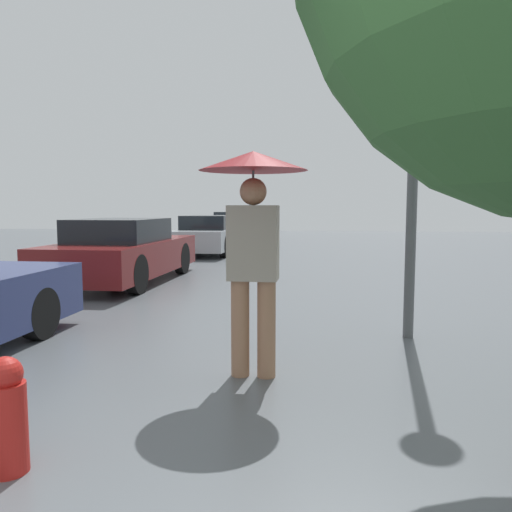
{
  "coord_description": "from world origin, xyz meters",
  "views": [
    {
      "loc": [
        0.59,
        -0.8,
        1.46
      ],
      "look_at": [
        -0.0,
        3.35,
        1.05
      ],
      "focal_mm": 35.0,
      "sensor_mm": 36.0,
      "label": 1
    }
  ],
  "objects_px": {
    "street_lamp": "(416,62)",
    "fire_hydrant": "(7,416)",
    "parked_car_farthest": "(236,227)",
    "parked_car_second": "(123,252)",
    "pedestrian": "(253,212)",
    "parked_car_third": "(210,235)"
  },
  "relations": [
    {
      "from": "parked_car_second",
      "to": "parked_car_farthest",
      "type": "bearing_deg",
      "value": 89.67
    },
    {
      "from": "fire_hydrant",
      "to": "street_lamp",
      "type": "bearing_deg",
      "value": 51.13
    },
    {
      "from": "parked_car_farthest",
      "to": "fire_hydrant",
      "type": "relative_size",
      "value": 5.92
    },
    {
      "from": "parked_car_farthest",
      "to": "parked_car_third",
      "type": "bearing_deg",
      "value": -88.17
    },
    {
      "from": "street_lamp",
      "to": "fire_hydrant",
      "type": "height_order",
      "value": "street_lamp"
    },
    {
      "from": "pedestrian",
      "to": "street_lamp",
      "type": "height_order",
      "value": "street_lamp"
    },
    {
      "from": "street_lamp",
      "to": "parked_car_farthest",
      "type": "bearing_deg",
      "value": 107.34
    },
    {
      "from": "pedestrian",
      "to": "fire_hydrant",
      "type": "distance_m",
      "value": 2.34
    },
    {
      "from": "street_lamp",
      "to": "parked_car_third",
      "type": "bearing_deg",
      "value": 115.25
    },
    {
      "from": "parked_car_second",
      "to": "parked_car_third",
      "type": "relative_size",
      "value": 0.99
    },
    {
      "from": "pedestrian",
      "to": "parked_car_third",
      "type": "xyz_separation_m",
      "value": [
        -3.05,
        11.24,
        -0.84
      ]
    },
    {
      "from": "parked_car_third",
      "to": "parked_car_farthest",
      "type": "relative_size",
      "value": 1.12
    },
    {
      "from": "parked_car_farthest",
      "to": "street_lamp",
      "type": "distance_m",
      "value": 16.15
    },
    {
      "from": "pedestrian",
      "to": "parked_car_third",
      "type": "relative_size",
      "value": 0.45
    },
    {
      "from": "pedestrian",
      "to": "street_lamp",
      "type": "bearing_deg",
      "value": 44.83
    },
    {
      "from": "parked_car_second",
      "to": "street_lamp",
      "type": "relative_size",
      "value": 1.01
    },
    {
      "from": "parked_car_third",
      "to": "street_lamp",
      "type": "height_order",
      "value": "street_lamp"
    },
    {
      "from": "parked_car_farthest",
      "to": "fire_hydrant",
      "type": "distance_m",
      "value": 18.64
    },
    {
      "from": "pedestrian",
      "to": "parked_car_farthest",
      "type": "height_order",
      "value": "pedestrian"
    },
    {
      "from": "street_lamp",
      "to": "fire_hydrant",
      "type": "relative_size",
      "value": 6.46
    },
    {
      "from": "parked_car_third",
      "to": "pedestrian",
      "type": "bearing_deg",
      "value": -74.83
    },
    {
      "from": "pedestrian",
      "to": "parked_car_farthest",
      "type": "relative_size",
      "value": 0.5
    }
  ]
}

